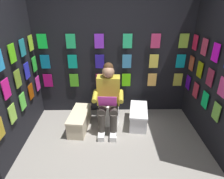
{
  "coord_description": "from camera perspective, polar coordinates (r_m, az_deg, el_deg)",
  "views": [
    {
      "loc": [
        0.09,
        1.81,
        2.15
      ],
      "look_at": [
        0.04,
        -0.98,
        0.85
      ],
      "focal_mm": 31.14,
      "sensor_mm": 36.0,
      "label": 1
    }
  ],
  "objects": [
    {
      "name": "display_wall_back",
      "position": [
        3.75,
        0.36,
        10.91
      ],
      "size": [
        3.04,
        0.14,
        2.48
      ],
      "color": "black",
      "rests_on": "ground"
    },
    {
      "name": "person_reading",
      "position": [
        3.37,
        -1.13,
        -2.38
      ],
      "size": [
        0.54,
        0.7,
        1.19
      ],
      "rotation": [
        0.0,
        0.0,
        -0.06
      ],
      "color": "gold",
      "rests_on": "ground"
    },
    {
      "name": "display_wall_left",
      "position": [
        3.27,
        28.64,
        5.68
      ],
      "size": [
        0.14,
        1.78,
        2.48
      ],
      "color": "black",
      "rests_on": "ground"
    },
    {
      "name": "toilet",
      "position": [
        3.7,
        -0.93,
        -4.54
      ],
      "size": [
        0.41,
        0.56,
        0.77
      ],
      "rotation": [
        0.0,
        0.0,
        -0.06
      ],
      "color": "white",
      "rests_on": "ground"
    },
    {
      "name": "comic_longbox_far",
      "position": [
        3.59,
        -9.5,
        -8.96
      ],
      "size": [
        0.38,
        0.75,
        0.33
      ],
      "rotation": [
        0.0,
        0.0,
        -0.11
      ],
      "color": "beige",
      "rests_on": "ground"
    },
    {
      "name": "comic_longbox_near",
      "position": [
        3.69,
        7.72,
        -7.81
      ],
      "size": [
        0.41,
        0.69,
        0.33
      ],
      "rotation": [
        0.0,
        0.0,
        -0.15
      ],
      "color": "silver",
      "rests_on": "ground"
    },
    {
      "name": "display_wall_right",
      "position": [
        3.19,
        -27.81,
        5.43
      ],
      "size": [
        0.14,
        1.78,
        2.48
      ],
      "color": "black",
      "rests_on": "ground"
    }
  ]
}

